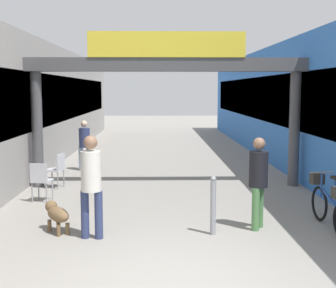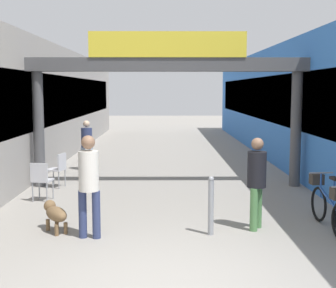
{
  "view_description": "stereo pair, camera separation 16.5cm",
  "coord_description": "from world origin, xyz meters",
  "views": [
    {
      "loc": [
        -0.24,
        -5.7,
        2.52
      ],
      "look_at": [
        0.0,
        4.81,
        1.3
      ],
      "focal_mm": 50.0,
      "sensor_mm": 36.0,
      "label": 1
    },
    {
      "loc": [
        -0.08,
        -5.7,
        2.52
      ],
      "look_at": [
        0.0,
        4.81,
        1.3
      ],
      "focal_mm": 50.0,
      "sensor_mm": 36.0,
      "label": 2
    }
  ],
  "objects": [
    {
      "name": "pedestrian_companion",
      "position": [
        1.58,
        2.56,
        0.96
      ],
      "size": [
        0.46,
        0.46,
        1.67
      ],
      "color": "#4C7F47",
      "rests_on": "ground_plane"
    },
    {
      "name": "pedestrian_carrying_crate",
      "position": [
        -2.52,
        8.86,
        0.89
      ],
      "size": [
        0.4,
        0.39,
        1.57
      ],
      "color": "#8C9EB2",
      "rests_on": "ground_plane"
    },
    {
      "name": "cafe_chair_aluminium_nearer",
      "position": [
        -2.88,
        4.73,
        0.54
      ],
      "size": [
        0.46,
        0.46,
        0.89
      ],
      "color": "gray",
      "rests_on": "ground_plane"
    },
    {
      "name": "bicycle_blue_second",
      "position": [
        2.92,
        2.68,
        0.44
      ],
      "size": [
        0.46,
        1.69,
        0.98
      ],
      "color": "black",
      "rests_on": "ground_plane"
    },
    {
      "name": "pedestrian_with_dog",
      "position": [
        -1.36,
        2.08,
        1.02
      ],
      "size": [
        0.4,
        0.39,
        1.77
      ],
      "color": "navy",
      "rests_on": "ground_plane"
    },
    {
      "name": "dog_on_leash",
      "position": [
        -2.03,
        2.44,
        0.33
      ],
      "size": [
        0.62,
        0.72,
        0.53
      ],
      "color": "brown",
      "rests_on": "ground_plane"
    },
    {
      "name": "storefront_right",
      "position": [
        5.09,
        11.0,
        2.0
      ],
      "size": [
        3.0,
        26.0,
        4.0
      ],
      "color": "blue",
      "rests_on": "ground_plane"
    },
    {
      "name": "bollard_post_metal",
      "position": [
        0.73,
        2.24,
        0.53
      ],
      "size": [
        0.1,
        0.1,
        1.04
      ],
      "color": "gray",
      "rests_on": "ground_plane"
    },
    {
      "name": "storefront_left",
      "position": [
        -5.09,
        11.0,
        2.0
      ],
      "size": [
        3.0,
        26.0,
        4.0
      ],
      "color": "#9E9993",
      "rests_on": "ground_plane"
    },
    {
      "name": "cafe_chair_aluminium_farther",
      "position": [
        -2.82,
        6.24,
        0.54
      ],
      "size": [
        0.49,
        0.49,
        0.89
      ],
      "color": "gray",
      "rests_on": "ground_plane"
    },
    {
      "name": "arcade_sign_gateway",
      "position": [
        0.0,
        6.38,
        2.8
      ],
      "size": [
        7.4,
        0.47,
        3.97
      ],
      "color": "#4C4C4F",
      "rests_on": "ground_plane"
    }
  ]
}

